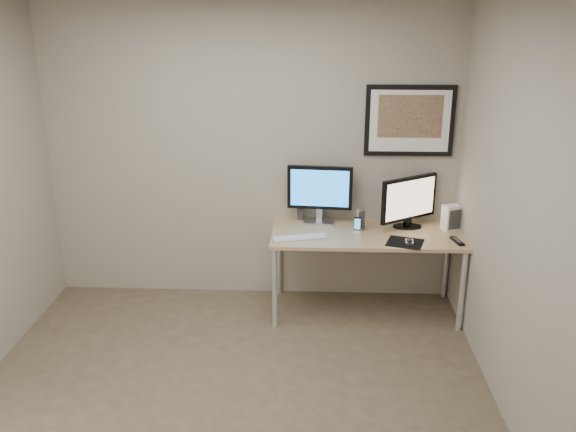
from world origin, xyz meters
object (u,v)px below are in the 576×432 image
Objects in this scene: phone_dock at (357,225)px; fan_unit at (451,218)px; framed_art at (410,121)px; keyboard at (300,238)px; monitor_tv at (409,201)px; desk at (366,240)px; speaker_right at (360,219)px; monitor_large at (320,192)px; speaker_left at (299,211)px.

fan_unit reaches higher than phone_dock.
framed_art is 1.36m from keyboard.
fan_unit is at bearing -39.86° from monitor_tv.
monitor_tv reaches higher than desk.
keyboard is (-0.48, -0.17, -0.06)m from phone_dock.
monitor_tv reaches higher than speaker_right.
framed_art is 1.33× the size of monitor_large.
monitor_large is 3.04× the size of speaker_right.
monitor_large is 3.38× the size of speaker_left.
framed_art reaches higher than speaker_right.
speaker_right reaches higher than phone_dock.
framed_art is at bearing 58.78° from monitor_tv.
keyboard is at bearing -164.52° from desk.
monitor_tv is 0.39m from fan_unit.
monitor_tv is at bearing 2.93° from keyboard.
keyboard is at bearing -151.87° from framed_art.
monitor_tv is (0.36, 0.14, 0.31)m from desk.
desk is at bearing -2.95° from phone_dock.
desk is 1.07m from framed_art.
monitor_tv is 2.99× the size of speaker_left.
speaker_left reaches higher than keyboard.
monitor_large reaches higher than keyboard.
framed_art reaches higher than speaker_left.
monitor_large is at bearing 52.30° from keyboard.
monitor_large is 1.13× the size of monitor_tv.
speaker_left is 0.90× the size of speaker_right.
desk is 0.58m from monitor_large.
framed_art is at bearing 126.13° from fan_unit.
speaker_right is at bearing -149.01° from framed_art.
framed_art is 0.89m from fan_unit.
speaker_right is 0.57m from keyboard.
desk is at bearing 166.06° from fan_unit.
speaker_right is at bearing 10.75° from keyboard.
fan_unit is at bearing 12.26° from phone_dock.
framed_art is (0.35, 0.33, 0.96)m from desk.
speaker_right is at bearing -33.00° from speaker_left.
framed_art is 0.68m from monitor_tv.
keyboard is (-0.51, -0.24, -0.08)m from speaker_right.
monitor_tv is 0.99m from keyboard.
monitor_tv is (0.76, -0.09, -0.04)m from monitor_large.
speaker_right reaches higher than desk.
desk is 7.35× the size of fan_unit.
desk is 0.19m from speaker_right.
desk is 0.49m from monitor_tv.
monitor_tv is 1.09× the size of keyboard.
framed_art is 0.97m from monitor_large.
fan_unit is (0.80, 0.09, 0.04)m from phone_dock.
speaker_right is 0.08m from phone_dock.
monitor_large reaches higher than speaker_right.
keyboard is (-0.92, -0.30, -0.23)m from monitor_tv.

